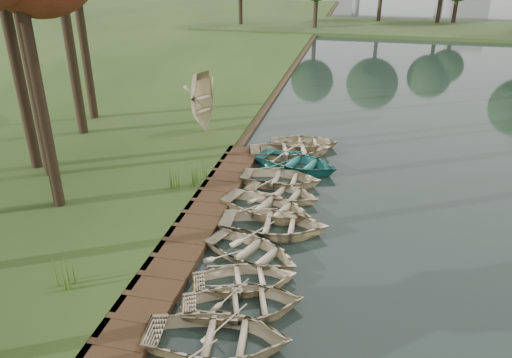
% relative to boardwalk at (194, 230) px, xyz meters
% --- Properties ---
extents(ground, '(300.00, 300.00, 0.00)m').
position_rel_boardwalk_xyz_m(ground, '(1.60, 0.00, -0.15)').
color(ground, '#3D2F1D').
extents(boardwalk, '(1.60, 16.00, 0.30)m').
position_rel_boardwalk_xyz_m(boardwalk, '(0.00, 0.00, 0.00)').
color(boardwalk, '#382515').
rests_on(boardwalk, ground).
extents(peninsula, '(50.00, 14.00, 0.45)m').
position_rel_boardwalk_xyz_m(peninsula, '(9.60, 50.00, 0.08)').
color(peninsula, '#32461F').
rests_on(peninsula, ground).
extents(rowboat_0, '(4.13, 3.16, 0.80)m').
position_rel_boardwalk_xyz_m(rowboat_0, '(2.47, -5.26, 0.30)').
color(rowboat_0, beige).
rests_on(rowboat_0, water).
extents(rowboat_1, '(4.10, 3.46, 0.72)m').
position_rel_boardwalk_xyz_m(rowboat_1, '(2.79, -3.79, 0.26)').
color(rowboat_1, beige).
rests_on(rowboat_1, water).
extents(rowboat_2, '(3.80, 3.26, 0.66)m').
position_rel_boardwalk_xyz_m(rowboat_2, '(2.56, -2.65, 0.23)').
color(rowboat_2, beige).
rests_on(rowboat_2, water).
extents(rowboat_3, '(4.07, 3.55, 0.70)m').
position_rel_boardwalk_xyz_m(rowboat_3, '(2.44, -1.14, 0.25)').
color(rowboat_3, beige).
rests_on(rowboat_3, water).
extents(rowboat_4, '(4.08, 3.01, 0.82)m').
position_rel_boardwalk_xyz_m(rowboat_4, '(2.83, 0.67, 0.31)').
color(rowboat_4, beige).
rests_on(rowboat_4, water).
extents(rowboat_5, '(4.40, 3.72, 0.78)m').
position_rel_boardwalk_xyz_m(rowboat_5, '(2.34, 1.92, 0.29)').
color(rowboat_5, beige).
rests_on(rowboat_5, water).
extents(rowboat_6, '(3.60, 2.95, 0.65)m').
position_rel_boardwalk_xyz_m(rowboat_6, '(2.69, 3.32, 0.23)').
color(rowboat_6, beige).
rests_on(rowboat_6, water).
extents(rowboat_7, '(3.53, 2.54, 0.72)m').
position_rel_boardwalk_xyz_m(rowboat_7, '(2.39, 4.64, 0.26)').
color(rowboat_7, beige).
rests_on(rowboat_7, water).
extents(rowboat_8, '(4.61, 3.87, 0.82)m').
position_rel_boardwalk_xyz_m(rowboat_8, '(2.84, 6.40, 0.31)').
color(rowboat_8, teal).
rests_on(rowboat_8, water).
extents(rowboat_9, '(4.67, 3.90, 0.83)m').
position_rel_boardwalk_xyz_m(rowboat_9, '(2.31, 7.86, 0.32)').
color(rowboat_9, beige).
rests_on(rowboat_9, water).
extents(rowboat_10, '(3.85, 3.05, 0.72)m').
position_rel_boardwalk_xyz_m(rowboat_10, '(2.83, 9.11, 0.26)').
color(rowboat_10, beige).
rests_on(rowboat_10, water).
extents(stored_rowboat, '(3.89, 3.40, 0.67)m').
position_rel_boardwalk_xyz_m(stored_rowboat, '(-2.74, 9.77, 0.49)').
color(stored_rowboat, beige).
rests_on(stored_rowboat, bank).
extents(reeds_0, '(0.60, 0.60, 1.04)m').
position_rel_boardwalk_xyz_m(reeds_0, '(-2.56, -4.04, 0.67)').
color(reeds_0, '#3F661E').
rests_on(reeds_0, bank).
extents(reeds_1, '(0.60, 0.60, 0.97)m').
position_rel_boardwalk_xyz_m(reeds_1, '(-1.00, 3.93, 0.63)').
color(reeds_1, '#3F661E').
rests_on(reeds_1, bank).
extents(reeds_2, '(0.60, 0.60, 0.89)m').
position_rel_boardwalk_xyz_m(reeds_2, '(-1.84, 2.90, 0.60)').
color(reeds_2, '#3F661E').
rests_on(reeds_2, bank).
extents(reeds_3, '(0.60, 0.60, 0.86)m').
position_rel_boardwalk_xyz_m(reeds_3, '(-1.00, 3.32, 0.58)').
color(reeds_3, '#3F661E').
rests_on(reeds_3, bank).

